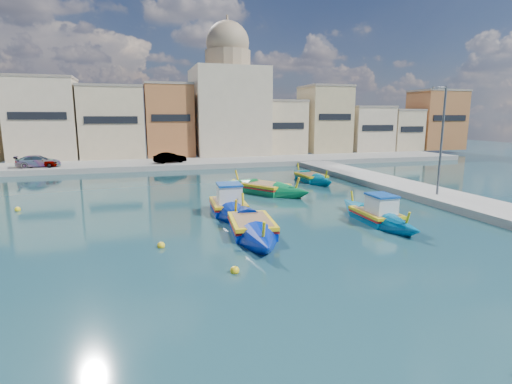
{
  "coord_description": "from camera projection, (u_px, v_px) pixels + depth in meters",
  "views": [
    {
      "loc": [
        -2.88,
        -17.07,
        5.97
      ],
      "look_at": [
        4.0,
        6.0,
        1.4
      ],
      "focal_mm": 28.0,
      "sensor_mm": 36.0,
      "label": 1
    }
  ],
  "objects": [
    {
      "name": "church_block",
      "position": [
        228.0,
        99.0,
        56.89
      ],
      "size": [
        10.0,
        10.0,
        19.1
      ],
      "color": "#C2AF91",
      "rests_on": "ground"
    },
    {
      "name": "luzzu_cyan_mid",
      "position": [
        311.0,
        178.0,
        37.41
      ],
      "size": [
        2.2,
        8.2,
        2.41
      ],
      "color": "#007396",
      "rests_on": "ground"
    },
    {
      "name": "north_townhouses",
      "position": [
        206.0,
        123.0,
        56.0
      ],
      "size": [
        83.2,
        7.87,
        10.19
      ],
      "color": "tan",
      "rests_on": "ground"
    },
    {
      "name": "parked_cars",
      "position": [
        78.0,
        160.0,
        43.91
      ],
      "size": [
        18.17,
        2.42,
        1.28
      ],
      "color": "#4C1919",
      "rests_on": "north_quay"
    },
    {
      "name": "luzzu_green",
      "position": [
        265.0,
        190.0,
        31.49
      ],
      "size": [
        6.51,
        8.33,
        2.69
      ],
      "color": "#0B763C",
      "rests_on": "ground"
    },
    {
      "name": "ground",
      "position": [
        209.0,
        251.0,
        18.0
      ],
      "size": [
        160.0,
        160.0,
        0.0
      ],
      "primitive_type": "plane",
      "color": "#163D42",
      "rests_on": "ground"
    },
    {
      "name": "luzzu_turquoise_cabin",
      "position": [
        376.0,
        216.0,
        22.95
      ],
      "size": [
        1.98,
        8.1,
        2.59
      ],
      "color": "#006AA0",
      "rests_on": "ground"
    },
    {
      "name": "quay_street_lamp",
      "position": [
        441.0,
        140.0,
        27.74
      ],
      "size": [
        1.18,
        0.16,
        8.0
      ],
      "color": "#595B60",
      "rests_on": "ground"
    },
    {
      "name": "luzzu_blue_cabin",
      "position": [
        228.0,
        207.0,
        25.25
      ],
      "size": [
        2.58,
        8.31,
        2.9
      ],
      "color": "#0023AA",
      "rests_on": "ground"
    },
    {
      "name": "luzzu_blue_south",
      "position": [
        252.0,
        228.0,
        20.78
      ],
      "size": [
        3.09,
        9.21,
        2.61
      ],
      "color": "#0021AA",
      "rests_on": "ground"
    },
    {
      "name": "north_quay",
      "position": [
        163.0,
        164.0,
        48.07
      ],
      "size": [
        80.0,
        8.0,
        0.6
      ],
      "primitive_type": "cube",
      "color": "gray",
      "rests_on": "ground"
    },
    {
      "name": "mooring_buoys",
      "position": [
        210.0,
        214.0,
        24.55
      ],
      "size": [
        22.28,
        21.69,
        0.36
      ],
      "color": "yellow",
      "rests_on": "ground"
    }
  ]
}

